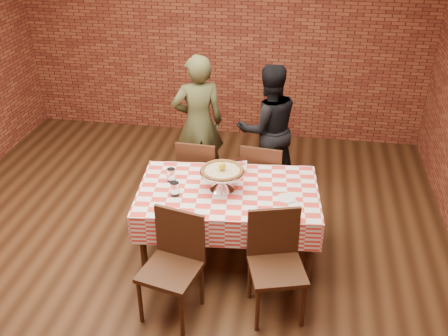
{
  "coord_description": "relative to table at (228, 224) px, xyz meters",
  "views": [
    {
      "loc": [
        1.16,
        -3.69,
        3.21
      ],
      "look_at": [
        0.49,
        0.31,
        0.92
      ],
      "focal_mm": 40.97,
      "sensor_mm": 36.0,
      "label": 1
    }
  ],
  "objects": [
    {
      "name": "chair_near_right",
      "position": [
        0.51,
        -0.67,
        0.08
      ],
      "size": [
        0.54,
        0.54,
        0.92
      ],
      "primitive_type": null,
      "rotation": [
        0.0,
        0.0,
        0.29
      ],
      "color": "#3D2111",
      "rests_on": "ground"
    },
    {
      "name": "water_glass_right",
      "position": [
        -0.55,
        0.07,
        0.45
      ],
      "size": [
        0.09,
        0.09,
        0.13
      ],
      "primitive_type": "cylinder",
      "rotation": [
        0.0,
        0.0,
        0.1
      ],
      "color": "white",
      "rests_on": "tablecloth"
    },
    {
      "name": "back_wall",
      "position": [
        -0.54,
        2.8,
        1.08
      ],
      "size": [
        5.5,
        0.0,
        5.5
      ],
      "primitive_type": "plane",
      "rotation": [
        1.57,
        0.0,
        0.0
      ],
      "color": "maroon",
      "rests_on": "ground"
    },
    {
      "name": "diner_black",
      "position": [
        0.24,
        1.39,
        0.38
      ],
      "size": [
        0.9,
        0.81,
        1.51
      ],
      "primitive_type": "imported",
      "rotation": [
        0.0,
        0.0,
        3.54
      ],
      "color": "black",
      "rests_on": "ground"
    },
    {
      "name": "pizza",
      "position": [
        -0.06,
        0.01,
        0.57
      ],
      "size": [
        0.49,
        0.49,
        0.03
      ],
      "primitive_type": "cylinder",
      "rotation": [
        0.0,
        0.0,
        0.31
      ],
      "color": "beige",
      "rests_on": "pizza_stand"
    },
    {
      "name": "chair_far_left",
      "position": [
        -0.42,
        0.77,
        0.07
      ],
      "size": [
        0.43,
        0.43,
        0.89
      ],
      "primitive_type": null,
      "rotation": [
        0.0,
        0.0,
        3.09
      ],
      "color": "#3D2111",
      "rests_on": "ground"
    },
    {
      "name": "sweetener_packet_a",
      "position": [
        0.55,
        -0.13,
        0.39
      ],
      "size": [
        0.06,
        0.06,
        0.0
      ],
      "primitive_type": "cube",
      "rotation": [
        0.0,
        0.0,
        0.52
      ],
      "color": "white",
      "rests_on": "tablecloth"
    },
    {
      "name": "water_glass_left",
      "position": [
        -0.45,
        -0.17,
        0.45
      ],
      "size": [
        0.09,
        0.09,
        0.13
      ],
      "primitive_type": "cylinder",
      "rotation": [
        0.0,
        0.0,
        0.1
      ],
      "color": "white",
      "rests_on": "tablecloth"
    },
    {
      "name": "tablecloth",
      "position": [
        0.0,
        0.0,
        0.24
      ],
      "size": [
        1.75,
        1.17,
        0.28
      ],
      "primitive_type": null,
      "rotation": [
        0.0,
        0.0,
        0.1
      ],
      "color": "red",
      "rests_on": "table"
    },
    {
      "name": "condiment_caddy",
      "position": [
        0.06,
        0.34,
        0.45
      ],
      "size": [
        0.13,
        0.12,
        0.14
      ],
      "primitive_type": "cube",
      "rotation": [
        0.0,
        0.0,
        0.43
      ],
      "color": "silver",
      "rests_on": "tablecloth"
    },
    {
      "name": "chair_far_right",
      "position": [
        0.26,
        0.78,
        0.08
      ],
      "size": [
        0.46,
        0.46,
        0.9
      ],
      "primitive_type": null,
      "rotation": [
        0.0,
        0.0,
        3.04
      ],
      "color": "#3D2111",
      "rests_on": "ground"
    },
    {
      "name": "side_plate",
      "position": [
        0.53,
        -0.07,
        0.39
      ],
      "size": [
        0.18,
        0.18,
        0.01
      ],
      "primitive_type": "cylinder",
      "rotation": [
        0.0,
        0.0,
        0.1
      ],
      "color": "white",
      "rests_on": "tablecloth"
    },
    {
      "name": "diner_olive",
      "position": [
        -0.55,
        1.28,
        0.43
      ],
      "size": [
        0.69,
        0.57,
        1.61
      ],
      "primitive_type": "imported",
      "rotation": [
        0.0,
        0.0,
        3.52
      ],
      "color": "#484B29",
      "rests_on": "ground"
    },
    {
      "name": "chair_near_left",
      "position": [
        -0.34,
        -0.82,
        0.08
      ],
      "size": [
        0.53,
        0.53,
        0.92
      ],
      "primitive_type": null,
      "rotation": [
        0.0,
        0.0,
        -0.22
      ],
      "color": "#3D2111",
      "rests_on": "ground"
    },
    {
      "name": "ground",
      "position": [
        -0.54,
        -0.2,
        -0.38
      ],
      "size": [
        6.0,
        6.0,
        0.0
      ],
      "primitive_type": "plane",
      "color": "black",
      "rests_on": "ground"
    },
    {
      "name": "lemon",
      "position": [
        -0.06,
        0.01,
        0.62
      ],
      "size": [
        0.08,
        0.08,
        0.08
      ],
      "primitive_type": "ellipsoid",
      "rotation": [
        0.0,
        0.0,
        0.31
      ],
      "color": "gold",
      "rests_on": "pizza"
    },
    {
      "name": "pizza_stand",
      "position": [
        -0.06,
        0.01,
        0.47
      ],
      "size": [
        0.52,
        0.52,
        0.18
      ],
      "primitive_type": null,
      "rotation": [
        0.0,
        0.0,
        0.31
      ],
      "color": "silver",
      "rests_on": "tablecloth"
    },
    {
      "name": "sweetener_packet_b",
      "position": [
        0.6,
        -0.09,
        0.39
      ],
      "size": [
        0.06,
        0.05,
        0.0
      ],
      "primitive_type": "cube",
      "rotation": [
        0.0,
        0.0,
        -0.48
      ],
      "color": "white",
      "rests_on": "tablecloth"
    },
    {
      "name": "table",
      "position": [
        0.0,
        0.0,
        0.0
      ],
      "size": [
        1.71,
        1.13,
        0.75
      ],
      "primitive_type": "cube",
      "rotation": [
        0.0,
        0.0,
        0.1
      ],
      "color": "#3D2111",
      "rests_on": "ground"
    }
  ]
}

